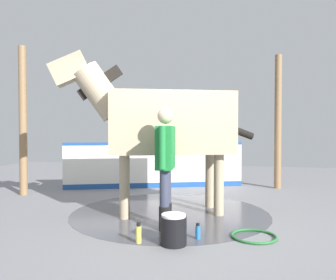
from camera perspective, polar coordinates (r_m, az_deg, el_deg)
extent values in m
cube|color=gray|center=(5.25, 0.79, -13.37)|extent=(16.00, 16.00, 0.02)
cylinder|color=#4C4C54|center=(5.55, 0.37, -12.42)|extent=(3.23, 3.23, 0.00)
cube|color=white|center=(7.85, -2.23, -4.56)|extent=(4.02, 1.51, 1.02)
cube|color=#1E4C99|center=(7.81, -2.24, -0.62)|extent=(4.02, 1.53, 0.06)
cube|color=#1E4C99|center=(7.91, -2.23, -7.80)|extent=(4.02, 1.51, 0.12)
cylinder|color=olive|center=(7.55, -23.80, 3.05)|extent=(0.16, 0.16, 3.12)
cylinder|color=olive|center=(8.12, 18.49, 2.98)|extent=(0.16, 0.16, 3.12)
cube|color=tan|center=(5.39, 0.37, 2.92)|extent=(2.18, 1.59, 0.98)
cylinder|color=tan|center=(5.13, -7.52, -8.01)|extent=(0.16, 0.16, 0.98)
cylinder|color=tan|center=(5.67, -7.57, -7.11)|extent=(0.16, 0.16, 0.98)
cylinder|color=tan|center=(5.36, 8.77, -7.62)|extent=(0.16, 0.16, 0.98)
cylinder|color=tan|center=(5.87, 7.24, -6.81)|extent=(0.16, 0.16, 0.98)
cylinder|color=tan|center=(5.38, -11.68, 8.15)|extent=(0.94, 0.70, 0.94)
cube|color=black|center=(5.40, -11.69, 9.70)|extent=(0.70, 0.30, 0.58)
cube|color=tan|center=(5.48, -16.63, 11.65)|extent=(0.71, 0.49, 0.56)
cylinder|color=black|center=(5.65, 11.28, 1.82)|extent=(0.70, 0.35, 0.35)
cylinder|color=black|center=(4.76, -0.25, -12.78)|extent=(0.15, 0.15, 0.33)
cylinder|color=#383D51|center=(4.67, -0.25, -7.87)|extent=(0.13, 0.13, 0.50)
cylinder|color=black|center=(4.55, -0.63, -13.45)|extent=(0.15, 0.15, 0.33)
cylinder|color=#383D51|center=(4.46, -0.63, -8.32)|extent=(0.13, 0.13, 0.50)
cube|color=#1E7F38|center=(4.51, -0.44, -1.31)|extent=(0.26, 0.50, 0.58)
cylinder|color=#1E7F38|center=(4.79, 0.04, -0.96)|extent=(0.09, 0.09, 0.56)
cylinder|color=#1E7F38|center=(4.22, -0.99, -1.30)|extent=(0.09, 0.09, 0.56)
sphere|color=beige|center=(4.51, -0.44, 4.21)|extent=(0.22, 0.22, 0.22)
cylinder|color=black|center=(4.03, 0.97, -15.42)|extent=(0.31, 0.31, 0.33)
cylinder|color=white|center=(3.98, 0.97, -12.91)|extent=(0.29, 0.29, 0.03)
cylinder|color=#D8CC4C|center=(4.11, -5.12, -16.00)|extent=(0.07, 0.07, 0.21)
cylinder|color=black|center=(4.08, -5.12, -14.32)|extent=(0.05, 0.05, 0.05)
cylinder|color=blue|center=(4.26, 5.19, -15.65)|extent=(0.06, 0.06, 0.17)
cylinder|color=black|center=(4.23, 5.19, -14.35)|extent=(0.04, 0.04, 0.04)
torus|color=#267233|center=(4.45, 14.64, -15.81)|extent=(0.57, 0.57, 0.03)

